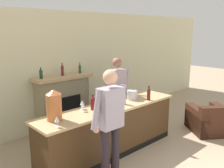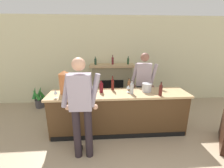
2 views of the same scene
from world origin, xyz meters
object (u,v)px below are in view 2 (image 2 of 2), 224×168
object	(u,v)px
potted_plant_corner	(39,98)
wine_bottle_riesling_slim	(161,89)
wine_bottle_rose_blush	(113,84)
wine_glass_near_bucket	(93,87)
copper_dispenser	(65,82)
wine_bottle_cabernet_heavy	(101,87)
wine_glass_front_left	(55,92)
fireplace_stone	(112,84)
ice_bucket_steel	(147,87)
person_customer	(81,106)
wine_glass_mid_counter	(96,85)
wine_bottle_chardonnay_pale	(129,85)
wine_glass_front_right	(128,87)
wine_bottle_merlot_tall	(132,88)
person_bartender	(143,84)

from	to	relation	value
potted_plant_corner	wine_bottle_riesling_slim	distance (m)	3.63
wine_bottle_rose_blush	wine_glass_near_bucket	bearing A→B (deg)	-167.68
copper_dispenser	wine_bottle_riesling_slim	xyz separation A→B (m)	(1.97, -0.30, -0.12)
wine_bottle_cabernet_heavy	wine_glass_front_left	distance (m)	0.93
fireplace_stone	ice_bucket_steel	world-z (taller)	fireplace_stone
person_customer	copper_dispenser	distance (m)	0.94
wine_glass_near_bucket	ice_bucket_steel	bearing A→B (deg)	-3.10
fireplace_stone	person_customer	distance (m)	2.46
potted_plant_corner	copper_dispenser	bearing A→B (deg)	-48.93
person_customer	copper_dispenser	world-z (taller)	person_customer
person_customer	wine_bottle_riesling_slim	size ratio (longest dim) A/B	6.07
wine_glass_mid_counter	wine_bottle_chardonnay_pale	bearing A→B (deg)	-4.20
wine_bottle_cabernet_heavy	wine_glass_front_left	xyz separation A→B (m)	(-0.89, -0.27, -0.01)
wine_glass_front_right	wine_glass_mid_counter	distance (m)	0.73
wine_glass_mid_counter	potted_plant_corner	bearing A→B (deg)	146.36
wine_bottle_merlot_tall	wine_glass_near_bucket	world-z (taller)	wine_bottle_merlot_tall
potted_plant_corner	wine_bottle_cabernet_heavy	bearing A→B (deg)	-35.16
wine_glass_front_left	wine_glass_mid_counter	world-z (taller)	same
wine_bottle_merlot_tall	wine_bottle_riesling_slim	bearing A→B (deg)	-14.37
copper_dispenser	wine_glass_mid_counter	distance (m)	0.67
wine_bottle_rose_blush	wine_bottle_cabernet_heavy	world-z (taller)	wine_bottle_rose_blush
ice_bucket_steel	wine_glass_front_left	distance (m)	1.90
potted_plant_corner	wine_glass_mid_counter	size ratio (longest dim) A/B	4.00
wine_glass_near_bucket	wine_glass_front_right	distance (m)	0.77
wine_bottle_cabernet_heavy	wine_glass_front_left	bearing A→B (deg)	-163.04
potted_plant_corner	wine_bottle_merlot_tall	size ratio (longest dim) A/B	2.30
wine_bottle_merlot_tall	wine_glass_front_right	xyz separation A→B (m)	(-0.06, 0.10, -0.01)
wine_bottle_rose_blush	wine_glass_front_right	xyz separation A→B (m)	(0.33, -0.17, -0.03)
wine_glass_front_right	wine_glass_mid_counter	bearing A→B (deg)	165.01
potted_plant_corner	wine_bottle_rose_blush	bearing A→B (deg)	-29.15
ice_bucket_steel	wine_glass_mid_counter	bearing A→B (deg)	171.09
person_bartender	ice_bucket_steel	size ratio (longest dim) A/B	8.01
person_bartender	wine_bottle_merlot_tall	distance (m)	0.75
person_customer	wine_bottle_cabernet_heavy	xyz separation A→B (m)	(0.33, 0.80, 0.07)
person_customer	wine_glass_near_bucket	xyz separation A→B (m)	(0.14, 0.84, 0.05)
potted_plant_corner	wine_glass_near_bucket	xyz separation A→B (m)	(1.75, -1.32, 0.73)
wine_bottle_chardonnay_pale	wine_bottle_merlot_tall	world-z (taller)	wine_bottle_merlot_tall
person_bartender	fireplace_stone	bearing A→B (deg)	123.95
wine_bottle_merlot_tall	wine_glass_front_left	bearing A→B (deg)	-175.02
copper_dispenser	wine_bottle_cabernet_heavy	xyz separation A→B (m)	(0.76, -0.01, -0.12)
wine_bottle_merlot_tall	wine_glass_near_bucket	size ratio (longest dim) A/B	1.94
wine_glass_front_left	wine_glass_front_right	bearing A→B (deg)	9.17
copper_dispenser	wine_bottle_merlot_tall	bearing A→B (deg)	-6.21
ice_bucket_steel	person_customer	bearing A→B (deg)	-149.64
fireplace_stone	ice_bucket_steel	bearing A→B (deg)	-67.23
wine_bottle_merlot_tall	wine_glass_near_bucket	bearing A→B (deg)	167.55
wine_glass_front_right	wine_bottle_cabernet_heavy	bearing A→B (deg)	176.74
potted_plant_corner	wine_bottle_rose_blush	world-z (taller)	wine_bottle_rose_blush
person_customer	wine_glass_near_bucket	size ratio (longest dim) A/B	11.91
person_customer	wine_bottle_riesling_slim	bearing A→B (deg)	18.54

